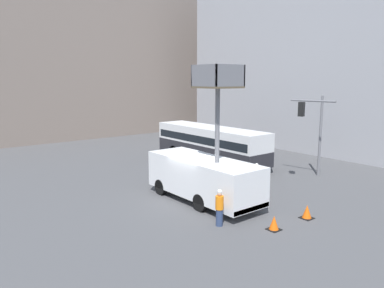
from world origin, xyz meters
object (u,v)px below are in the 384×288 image
object	(u,v)px
road_worker_directing	(256,178)
traffic_cone_mid_road	(307,212)
city_bus	(210,142)
traffic_light_pole	(314,123)
traffic_cone_near_truck	(274,223)
utility_truck	(204,174)
road_worker_near_truck	(219,208)

from	to	relation	value
road_worker_directing	traffic_cone_mid_road	xyz separation A→B (m)	(-1.34, -4.48, -0.56)
city_bus	traffic_light_pole	distance (m)	8.46
traffic_light_pole	traffic_cone_near_truck	xyz separation A→B (m)	(-8.94, -4.13, -3.49)
city_bus	traffic_cone_near_truck	world-z (taller)	city_bus
utility_truck	city_bus	bearing A→B (deg)	46.49
city_bus	traffic_cone_mid_road	bearing A→B (deg)	144.95
road_worker_directing	traffic_cone_near_truck	distance (m)	5.79
traffic_light_pole	traffic_cone_mid_road	size ratio (longest dim) A/B	8.37
road_worker_directing	traffic_cone_mid_road	world-z (taller)	road_worker_directing
traffic_light_pole	road_worker_directing	distance (m)	5.99
traffic_light_pole	road_worker_near_truck	bearing A→B (deg)	-167.97
city_bus	traffic_cone_mid_road	size ratio (longest dim) A/B	16.30
road_worker_directing	traffic_cone_near_truck	size ratio (longest dim) A/B	2.73
road_worker_near_truck	traffic_cone_near_truck	distance (m)	2.53
traffic_light_pole	traffic_cone_near_truck	distance (m)	10.45
city_bus	traffic_cone_mid_road	world-z (taller)	city_bus
utility_truck	city_bus	world-z (taller)	utility_truck
traffic_light_pole	road_worker_directing	bearing A→B (deg)	177.05
utility_truck	traffic_light_pole	size ratio (longest dim) A/B	1.32
utility_truck	road_worker_directing	size ratio (longest dim) A/B	4.19
road_worker_near_truck	city_bus	bearing A→B (deg)	63.98
road_worker_directing	traffic_cone_near_truck	xyz separation A→B (m)	(-3.72, -4.40, -0.57)
traffic_cone_mid_road	city_bus	bearing A→B (deg)	70.02
road_worker_near_truck	traffic_light_pole	bearing A→B (deg)	25.50
utility_truck	road_worker_near_truck	size ratio (longest dim) A/B	4.23
city_bus	road_worker_directing	world-z (taller)	city_bus
traffic_light_pole	traffic_cone_near_truck	size ratio (longest dim) A/B	8.64
traffic_cone_mid_road	traffic_cone_near_truck	bearing A→B (deg)	178.00
utility_truck	traffic_cone_near_truck	xyz separation A→B (m)	(-0.07, -4.98, -1.24)
utility_truck	traffic_light_pole	bearing A→B (deg)	-5.47
traffic_cone_mid_road	road_worker_near_truck	bearing A→B (deg)	153.63
city_bus	road_worker_near_truck	size ratio (longest dim) A/B	6.23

